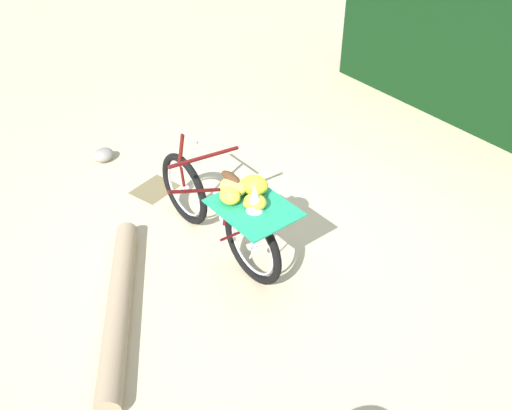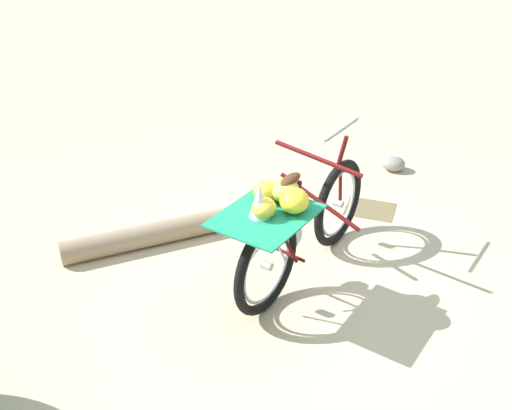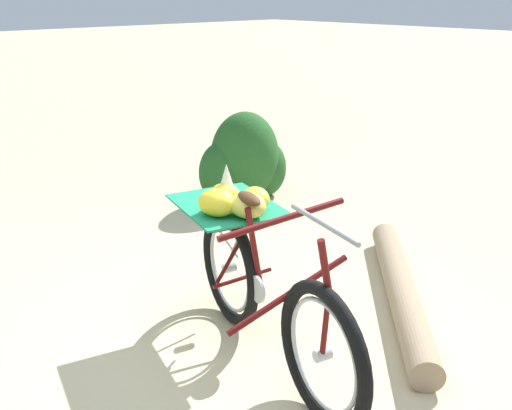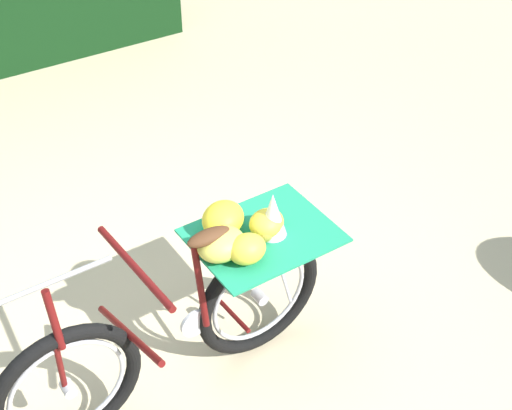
% 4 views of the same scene
% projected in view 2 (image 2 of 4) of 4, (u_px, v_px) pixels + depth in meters
% --- Properties ---
extents(ground_plane, '(60.00, 60.00, 0.00)m').
position_uv_depth(ground_plane, '(331.00, 300.00, 4.46)').
color(ground_plane, beige).
extents(bicycle, '(0.89, 1.79, 1.03)m').
position_uv_depth(bicycle, '(297.00, 223.00, 4.42)').
color(bicycle, black).
rests_on(bicycle, ground_plane).
extents(fallen_log, '(1.56, 1.44, 0.19)m').
position_uv_depth(fallen_log, '(178.00, 228.00, 5.13)').
color(fallen_log, '#9E8466').
rests_on(fallen_log, ground_plane).
extents(path_stone, '(0.24, 0.20, 0.15)m').
position_uv_depth(path_stone, '(393.00, 164.00, 6.25)').
color(path_stone, gray).
rests_on(path_stone, ground_plane).
extents(leaf_litter_patch, '(0.44, 0.36, 0.01)m').
position_uv_depth(leaf_litter_patch, '(370.00, 209.00, 5.60)').
color(leaf_litter_patch, olive).
rests_on(leaf_litter_patch, ground_plane).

